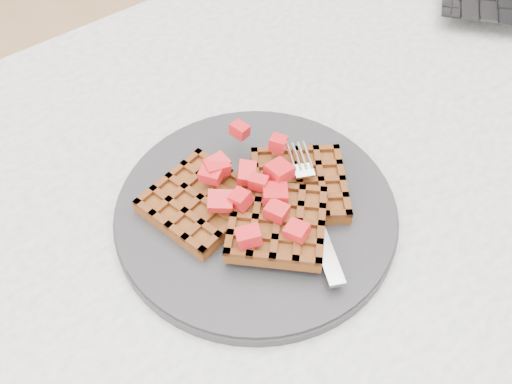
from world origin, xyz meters
TOP-DOWN VIEW (x-y plane):
  - ground at (0.00, 0.00)m, footprint 4.00×4.00m
  - table at (0.00, 0.00)m, footprint 1.20×0.80m
  - plate at (-0.16, -0.02)m, footprint 0.30×0.30m
  - waffles at (-0.16, -0.03)m, footprint 0.22×0.20m
  - strawberry_pile at (-0.16, -0.02)m, footprint 0.15×0.15m
  - fork at (-0.12, -0.06)m, footprint 0.10×0.17m

SIDE VIEW (x-z plane):
  - ground at x=0.00m, z-range 0.00..0.00m
  - table at x=0.00m, z-range 0.26..1.01m
  - plate at x=-0.16m, z-range 0.75..0.77m
  - fork at x=-0.12m, z-range 0.77..0.78m
  - waffles at x=-0.16m, z-range 0.76..0.79m
  - strawberry_pile at x=-0.16m, z-range 0.79..0.82m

